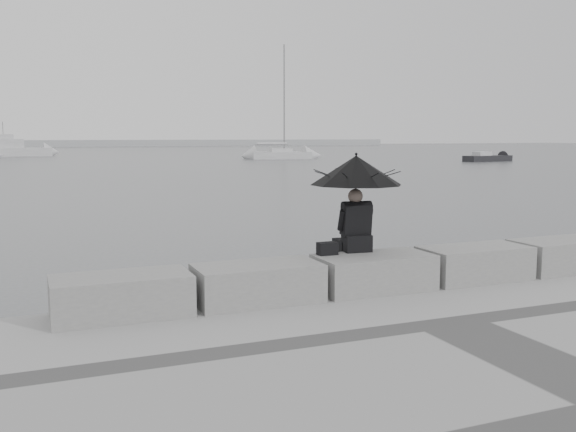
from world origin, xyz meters
name	(u,v)px	position (x,y,z in m)	size (l,w,h in m)	color
ground	(358,317)	(0.00, 0.00, 0.00)	(360.00, 360.00, 0.00)	#4D4F52
stone_block_far_left	(122,296)	(-3.40, -0.45, 0.75)	(1.60, 0.80, 0.50)	slate
stone_block_left	(258,284)	(-1.70, -0.45, 0.75)	(1.60, 0.80, 0.50)	slate
stone_block_centre	(374,273)	(0.00, -0.45, 0.75)	(1.60, 0.80, 0.50)	slate
stone_block_right	(475,264)	(1.70, -0.45, 0.75)	(1.60, 0.80, 0.50)	slate
stone_block_far_right	(562,255)	(3.40, -0.45, 0.75)	(1.60, 0.80, 0.50)	slate
seated_person	(356,179)	(-0.10, -0.08, 2.02)	(1.30, 1.30, 1.39)	black
bag	(327,249)	(-0.59, -0.19, 1.09)	(0.27, 0.15, 0.17)	black
distant_landmass	(5,143)	(-8.14, 154.51, 0.90)	(180.00, 8.00, 2.80)	#9FA2A5
sailboat_right	(281,154)	(22.81, 60.32, 0.54)	(7.07, 3.28, 12.90)	silver
motor_cruiser	(12,149)	(-5.72, 81.45, 0.89)	(9.58, 3.19, 4.50)	silver
small_motorboat	(488,158)	(39.88, 45.46, 0.32)	(5.77, 2.34, 1.10)	black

